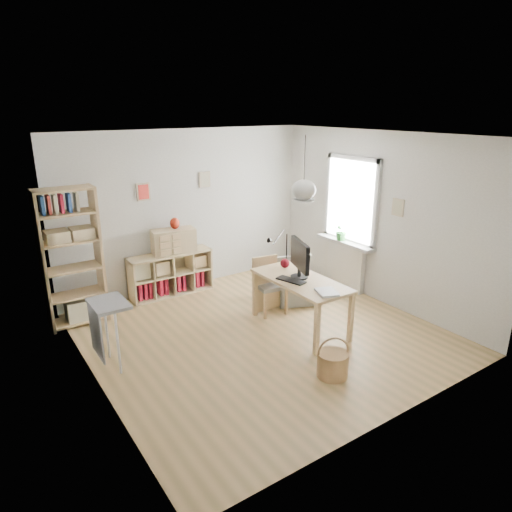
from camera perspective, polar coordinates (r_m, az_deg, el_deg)
ground at (r=6.50m, az=0.76°, el=-9.67°), size 4.50×4.50×0.00m
room_shell at (r=6.05m, az=5.99°, el=8.22°), size 4.50×4.50×4.50m
window_unit at (r=7.80m, az=11.86°, el=6.83°), size 0.07×1.16×1.46m
radiator at (r=8.08m, az=11.15°, el=-1.20°), size 0.10×0.80×0.80m
windowsill at (r=7.91m, az=11.09°, el=1.66°), size 0.22×1.20×0.06m
desk at (r=6.42m, az=5.60°, el=-3.67°), size 0.70×1.50×0.75m
cube_shelf at (r=7.85m, az=-10.83°, el=-2.56°), size 1.40×0.38×0.72m
tall_bookshelf at (r=6.91m, az=-22.20°, el=0.41°), size 0.80×0.38×2.00m
side_table at (r=5.73m, az=-18.45°, el=-7.29°), size 0.40×0.55×0.85m
chair at (r=6.99m, az=1.59°, el=-3.18°), size 0.47×0.47×0.86m
wicker_basket at (r=5.58m, az=9.56°, el=-13.10°), size 0.37×0.37×0.51m
storage_chest at (r=7.49m, az=5.07°, el=-3.92°), size 0.89×0.93×0.69m
monitor at (r=6.34m, az=5.50°, el=-0.15°), size 0.26×0.60×0.54m
keyboard at (r=6.31m, az=4.39°, el=-3.04°), size 0.27×0.45×0.02m
task_lamp at (r=6.75m, az=2.68°, el=1.33°), size 0.46×0.17×0.49m
yarn_ball at (r=6.79m, az=3.64°, el=-0.92°), size 0.14×0.14×0.14m
paper_tray at (r=5.95m, az=8.85°, el=-4.50°), size 0.33×0.36×0.03m
drawer_chest at (r=7.65m, az=-10.25°, el=1.86°), size 0.74×0.42×0.40m
red_vase at (r=7.59m, az=-10.12°, el=4.04°), size 0.16×0.16×0.19m
potted_plant at (r=7.90m, az=10.64°, el=3.10°), size 0.29×0.25×0.32m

